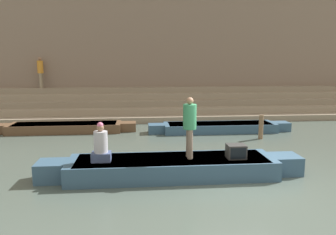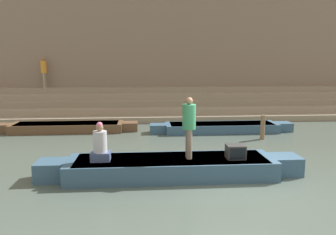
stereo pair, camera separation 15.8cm
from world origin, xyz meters
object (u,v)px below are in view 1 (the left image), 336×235
(person_standing, at_px, (190,123))
(tv_set, at_px, (236,151))
(mooring_post, at_px, (261,127))
(person_on_steps, at_px, (40,70))
(moored_boat_shore, at_px, (65,127))
(moored_boat_distant, at_px, (220,127))
(person_rowing, at_px, (101,146))
(rowboat_main, at_px, (172,167))

(person_standing, height_order, tv_set, person_standing)
(tv_set, distance_m, mooring_post, 4.66)
(mooring_post, relative_size, person_on_steps, 0.56)
(person_standing, distance_m, tv_set, 1.46)
(person_standing, bearing_deg, moored_boat_shore, 114.63)
(moored_boat_shore, height_order, moored_boat_distant, same)
(person_rowing, bearing_deg, tv_set, -9.38)
(person_rowing, relative_size, moored_boat_distant, 0.16)
(rowboat_main, xyz_separation_m, person_on_steps, (-6.29, 10.67, 2.27))
(person_on_steps, bearing_deg, person_standing, -43.81)
(rowboat_main, xyz_separation_m, person_rowing, (-1.86, -0.06, 0.64))
(tv_set, bearing_deg, person_standing, 177.28)
(person_standing, relative_size, person_on_steps, 0.95)
(moored_boat_distant, bearing_deg, tv_set, -94.18)
(rowboat_main, bearing_deg, person_standing, 4.23)
(person_standing, height_order, person_rowing, person_standing)
(moored_boat_shore, xyz_separation_m, person_on_steps, (-2.23, 4.71, 2.34))
(person_standing, relative_size, person_rowing, 1.59)
(rowboat_main, xyz_separation_m, mooring_post, (3.97, 3.94, 0.21))
(rowboat_main, bearing_deg, moored_boat_distant, 64.29)
(tv_set, height_order, mooring_post, mooring_post)
(tv_set, height_order, moored_boat_shore, tv_set)
(rowboat_main, relative_size, moored_boat_distant, 1.13)
(person_rowing, xyz_separation_m, person_on_steps, (-4.43, 10.73, 1.63))
(mooring_post, bearing_deg, tv_set, -119.00)
(rowboat_main, relative_size, person_rowing, 6.87)
(mooring_post, bearing_deg, person_standing, -131.83)
(moored_boat_shore, distance_m, moored_boat_distant, 6.75)
(moored_boat_distant, bearing_deg, person_on_steps, 155.09)
(moored_boat_distant, height_order, person_on_steps, person_on_steps)
(person_standing, distance_m, person_rowing, 2.39)
(person_standing, bearing_deg, rowboat_main, 170.85)
(moored_boat_distant, xyz_separation_m, mooring_post, (1.30, -1.45, 0.28))
(tv_set, xyz_separation_m, mooring_post, (2.26, 4.08, -0.21))
(moored_boat_shore, bearing_deg, mooring_post, -19.65)
(rowboat_main, height_order, moored_boat_distant, rowboat_main)
(person_rowing, height_order, person_on_steps, person_on_steps)
(tv_set, xyz_separation_m, moored_boat_distant, (0.96, 5.52, -0.49))
(moored_boat_distant, distance_m, mooring_post, 1.97)
(rowboat_main, height_order, person_standing, person_standing)
(person_on_steps, bearing_deg, mooring_post, -19.53)
(moored_boat_distant, bearing_deg, person_rowing, -124.09)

